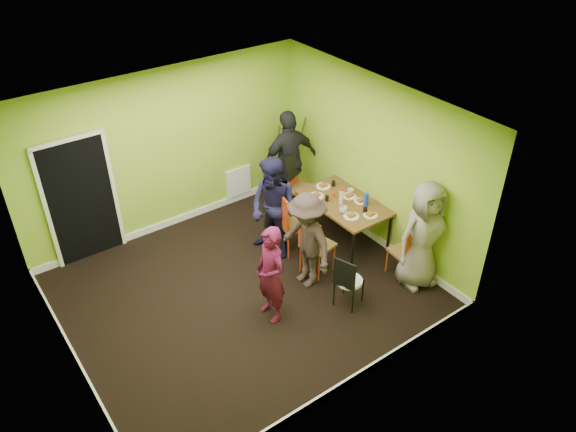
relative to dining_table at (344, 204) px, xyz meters
The scene contains 28 objects.
ground 2.17m from the dining_table, behind, with size 5.00×5.00×0.00m, color black.
room_walls 2.10m from the dining_table, behind, with size 5.04×4.54×2.82m.
dining_table is the anchor object (origin of this frame).
chair_left_far 0.95m from the dining_table, 163.20° to the left, with size 0.53×0.53×1.08m.
chair_left_near 1.03m from the dining_table, 156.07° to the right, with size 0.51×0.51×1.05m.
chair_back_end 1.22m from the dining_table, 97.08° to the left, with size 0.65×0.69×1.15m.
chair_front_end 1.33m from the dining_table, 83.80° to the right, with size 0.42×0.42×0.93m.
chair_bentwood 1.64m from the dining_table, 128.42° to the right, with size 0.44×0.43×0.87m.
easel 1.73m from the dining_table, 85.01° to the left, with size 0.61×0.58×1.53m.
plate_near_left 0.48m from the dining_table, 124.06° to the left, with size 0.26×0.26×0.01m, color white.
plate_near_right 0.44m from the dining_table, 116.05° to the right, with size 0.25×0.25×0.01m, color white.
plate_far_back 0.57m from the dining_table, 87.81° to the left, with size 0.24×0.24×0.01m, color white.
plate_far_front 0.55m from the dining_table, 82.68° to the right, with size 0.23×0.23×0.01m, color white.
plate_wall_back 0.20m from the dining_table, 22.27° to the left, with size 0.24×0.24×0.01m, color white.
plate_wall_front 0.28m from the dining_table, 35.03° to the right, with size 0.22×0.22×0.01m, color white.
thermos 0.19m from the dining_table, behind, with size 0.07×0.07×0.25m, color white.
blue_bottle 0.39m from the dining_table, 52.27° to the right, with size 0.08×0.08×0.22m, color #1740B3.
orange_bottle 0.25m from the dining_table, 98.79° to the left, with size 0.04×0.04×0.08m, color #EF4516.
glass_mid 0.30m from the dining_table, 138.32° to the left, with size 0.06×0.06×0.10m, color black.
glass_back 0.53m from the dining_table, 69.87° to the left, with size 0.06×0.06×0.09m, color black.
glass_front 0.44m from the dining_table, 81.31° to the right, with size 0.07×0.07×0.09m, color black.
cup_a 0.34m from the dining_table, 133.25° to the right, with size 0.13×0.13×0.11m, color white.
cup_b 0.28m from the dining_table, 26.00° to the left, with size 0.11×0.11×0.10m, color white.
person_standing 2.16m from the dining_table, 157.86° to the right, with size 0.54×0.35×1.48m, color #520E2D.
person_left_far 1.20m from the dining_table, 162.05° to the left, with size 0.83×0.65×1.70m, color #161432.
person_left_near 1.28m from the dining_table, 156.05° to the right, with size 1.00×0.58×1.56m, color #332522.
person_back_end 1.41m from the dining_table, 93.93° to the left, with size 1.09×0.45×1.86m, color black.
person_front_end 1.52m from the dining_table, 82.08° to the right, with size 0.85×0.55×1.73m, color gray.
Camera 1 is at (-3.19, -5.53, 5.63)m, focal length 35.00 mm.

